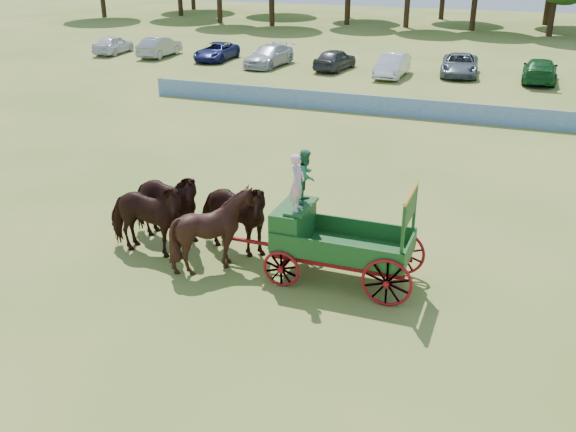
{
  "coord_description": "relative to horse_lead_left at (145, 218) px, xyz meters",
  "views": [
    {
      "loc": [
        7.91,
        -16.83,
        9.05
      ],
      "look_at": [
        1.57,
        -0.06,
        1.3
      ],
      "focal_mm": 40.0,
      "sensor_mm": 36.0,
      "label": 1
    }
  ],
  "objects": [
    {
      "name": "ground",
      "position": [
        2.5,
        1.61,
        -1.23
      ],
      "size": [
        160.0,
        160.0,
        0.0
      ],
      "primitive_type": "plane",
      "color": "#9A8F45",
      "rests_on": "ground"
    },
    {
      "name": "horse_lead_left",
      "position": [
        0.0,
        0.0,
        0.0
      ],
      "size": [
        2.92,
        1.35,
        2.46
      ],
      "primitive_type": "imported",
      "rotation": [
        0.0,
        0.0,
        1.58
      ],
      "color": "black",
      "rests_on": "ground"
    },
    {
      "name": "horse_lead_right",
      "position": [
        0.0,
        1.1,
        0.0
      ],
      "size": [
        3.01,
        1.56,
        2.46
      ],
      "primitive_type": "imported",
      "rotation": [
        0.0,
        0.0,
        1.49
      ],
      "color": "black",
      "rests_on": "ground"
    },
    {
      "name": "horse_wheel_left",
      "position": [
        2.4,
        0.0,
        0.0
      ],
      "size": [
        2.34,
        2.11,
        2.46
      ],
      "primitive_type": "imported",
      "rotation": [
        0.0,
        0.0,
        1.63
      ],
      "color": "black",
      "rests_on": "ground"
    },
    {
      "name": "horse_wheel_right",
      "position": [
        2.4,
        1.1,
        0.0
      ],
      "size": [
        3.13,
        1.94,
        2.46
      ],
      "primitive_type": "imported",
      "rotation": [
        0.0,
        0.0,
        1.35
      ],
      "color": "black",
      "rests_on": "ground"
    },
    {
      "name": "farm_dray",
      "position": [
        5.36,
        0.57,
        0.41
      ],
      "size": [
        6.0,
        2.0,
        3.76
      ],
      "color": "maroon",
      "rests_on": "ground"
    },
    {
      "name": "sponsor_banner",
      "position": [
        1.5,
        19.61,
        -0.7
      ],
      "size": [
        26.0,
        0.08,
        1.05
      ],
      "primitive_type": "cube",
      "color": "#1C4798",
      "rests_on": "ground"
    },
    {
      "name": "parked_cars",
      "position": [
        3.59,
        31.9,
        -0.46
      ],
      "size": [
        55.19,
        7.61,
        1.62
      ],
      "color": "silver",
      "rests_on": "ground"
    }
  ]
}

